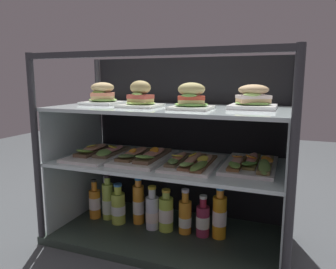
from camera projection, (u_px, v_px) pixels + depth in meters
ground_plane at (168, 241)px, 1.56m from camera, size 6.00×6.00×0.02m
case_base_deck at (168, 235)px, 1.55m from camera, size 1.11×0.54×0.04m
case_frame at (179, 137)px, 1.62m from camera, size 1.11×0.54×0.88m
riser_lower_tier at (168, 199)px, 1.52m from camera, size 1.05×0.48×0.34m
shelf_lower_glass at (168, 163)px, 1.49m from camera, size 1.06×0.50×0.02m
riser_upper_tier at (168, 136)px, 1.47m from camera, size 1.05×0.48×0.24m
shelf_upper_glass at (168, 109)px, 1.45m from camera, size 1.06×0.50×0.02m
plated_roll_sandwich_mid_right at (103, 96)px, 1.60m from camera, size 0.18×0.18×0.11m
plated_roll_sandwich_far_right at (140, 97)px, 1.45m from camera, size 0.17×0.17×0.12m
plated_roll_sandwich_near_right_corner at (191, 99)px, 1.34m from camera, size 0.17×0.17×0.11m
plated_roll_sandwich_mid_left at (253, 100)px, 1.36m from camera, size 0.19×0.19×0.10m
open_sandwich_tray_far_left at (100, 152)px, 1.59m from camera, size 0.22×0.37×0.06m
open_sandwich_tray_right_of_center at (144, 156)px, 1.51m from camera, size 0.22×0.37×0.06m
open_sandwich_tray_mid_left at (192, 162)px, 1.41m from camera, size 0.22×0.37×0.06m
open_sandwich_tray_near_right_corner at (251, 164)px, 1.37m from camera, size 0.22×0.37×0.06m
juice_bottle_back_right at (95, 202)px, 1.70m from camera, size 0.06×0.06×0.21m
juice_bottle_front_second at (108, 201)px, 1.68m from camera, size 0.06×0.06×0.24m
juice_bottle_front_left_end at (119, 207)px, 1.64m from camera, size 0.07×0.07×0.21m
juice_bottle_back_left at (139, 204)px, 1.63m from camera, size 0.06×0.06×0.24m
juice_bottle_tucked_behind at (152, 212)px, 1.57m from camera, size 0.07×0.07×0.22m
juice_bottle_front_fourth at (166, 213)px, 1.55m from camera, size 0.07×0.07×0.21m
juice_bottle_front_right_end at (185, 216)px, 1.53m from camera, size 0.06×0.06×0.22m
juice_bottle_front_middle at (203, 220)px, 1.50m from camera, size 0.06×0.06×0.20m
juice_bottle_near_post at (220, 216)px, 1.48m from camera, size 0.07×0.07×0.25m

